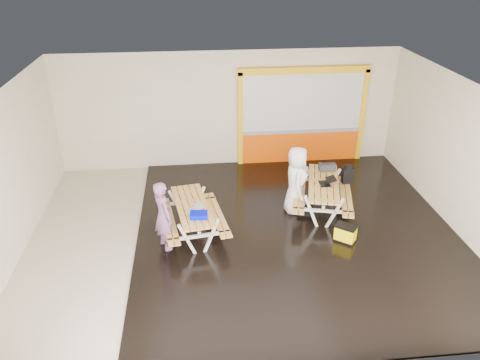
{
  "coord_description": "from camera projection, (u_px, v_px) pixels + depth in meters",
  "views": [
    {
      "loc": [
        -1.09,
        -9.22,
        6.19
      ],
      "look_at": [
        0.0,
        0.9,
        1.0
      ],
      "focal_mm": 34.99,
      "sensor_mm": 36.0,
      "label": 1
    }
  ],
  "objects": [
    {
      "name": "laptop_left",
      "position": [
        195.0,
        209.0,
        10.43
      ],
      "size": [
        0.42,
        0.39,
        0.15
      ],
      "color": "silver",
      "rests_on": "picnic_table_left"
    },
    {
      "name": "picnic_table_right",
      "position": [
        323.0,
        189.0,
        11.74
      ],
      "size": [
        1.9,
        2.39,
        0.84
      ],
      "color": "#D59C4D",
      "rests_on": "deck"
    },
    {
      "name": "backpack",
      "position": [
        348.0,
        174.0,
        12.23
      ],
      "size": [
        0.3,
        0.2,
        0.5
      ],
      "color": "black",
      "rests_on": "picnic_table_right"
    },
    {
      "name": "deck",
      "position": [
        296.0,
        231.0,
        11.19
      ],
      "size": [
        7.5,
        7.98,
        0.05
      ],
      "primitive_type": "cube",
      "color": "black",
      "rests_on": "room"
    },
    {
      "name": "kiosk",
      "position": [
        302.0,
        118.0,
        14.11
      ],
      "size": [
        3.88,
        0.16,
        3.0
      ],
      "color": "#F15405",
      "rests_on": "room"
    },
    {
      "name": "toolbox",
      "position": [
        327.0,
        167.0,
        12.23
      ],
      "size": [
        0.43,
        0.22,
        0.25
      ],
      "color": "black",
      "rests_on": "picnic_table_right"
    },
    {
      "name": "person_left",
      "position": [
        163.0,
        216.0,
        10.2
      ],
      "size": [
        0.61,
        0.71,
        1.64
      ],
      "primitive_type": "imported",
      "rotation": [
        0.0,
        0.0,
        2.03
      ],
      "color": "slate",
      "rests_on": "deck"
    },
    {
      "name": "dark_case",
      "position": [
        305.0,
        211.0,
        11.82
      ],
      "size": [
        0.46,
        0.38,
        0.15
      ],
      "primitive_type": "cube",
      "rotation": [
        0.0,
        0.0,
        -0.2
      ],
      "color": "black",
      "rests_on": "deck"
    },
    {
      "name": "room",
      "position": [
        244.0,
        168.0,
        10.28
      ],
      "size": [
        10.02,
        8.02,
        3.52
      ],
      "color": "beige",
      "rests_on": "ground"
    },
    {
      "name": "person_right",
      "position": [
        296.0,
        181.0,
        11.64
      ],
      "size": [
        0.67,
        0.93,
        1.79
      ],
      "primitive_type": "imported",
      "rotation": [
        0.0,
        0.0,
        1.46
      ],
      "color": "white",
      "rests_on": "deck"
    },
    {
      "name": "fluke_bag",
      "position": [
        345.0,
        234.0,
        10.68
      ],
      "size": [
        0.56,
        0.53,
        0.4
      ],
      "color": "black",
      "rests_on": "deck"
    },
    {
      "name": "laptop_right",
      "position": [
        327.0,
        182.0,
        11.56
      ],
      "size": [
        0.4,
        0.35,
        0.16
      ],
      "color": "black",
      "rests_on": "picnic_table_right"
    },
    {
      "name": "blue_pouch",
      "position": [
        199.0,
        215.0,
        10.2
      ],
      "size": [
        0.4,
        0.3,
        0.11
      ],
      "primitive_type": "cube",
      "rotation": [
        0.0,
        0.0,
        -0.09
      ],
      "color": "#0008D2",
      "rests_on": "picnic_table_left"
    },
    {
      "name": "picnic_table_left",
      "position": [
        193.0,
        212.0,
        10.78
      ],
      "size": [
        1.69,
        2.24,
        0.82
      ],
      "color": "#D59C4D",
      "rests_on": "deck"
    }
  ]
}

